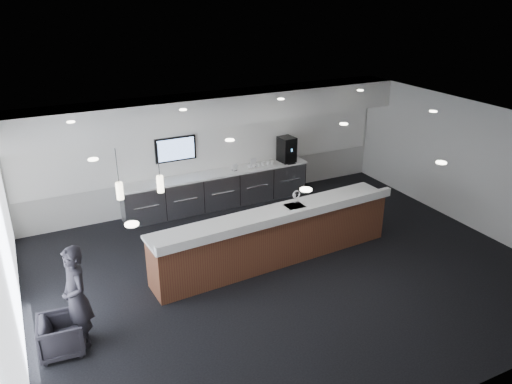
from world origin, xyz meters
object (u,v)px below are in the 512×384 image
service_counter (276,236)px  armchair (62,335)px  coffee_machine (287,149)px  lounge_guest (76,297)px

service_counter → armchair: service_counter is taller
service_counter → armchair: size_ratio=7.95×
coffee_machine → lounge_guest: 7.34m
armchair → lounge_guest: (0.31, 0.09, 0.57)m
service_counter → coffee_machine: coffee_machine is taller
armchair → lounge_guest: bearing=-68.8°
coffee_machine → armchair: coffee_machine is taller
coffee_machine → armchair: (-6.43, -4.12, -0.98)m
armchair → service_counter: bearing=-71.5°
coffee_machine → lounge_guest: size_ratio=0.39×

